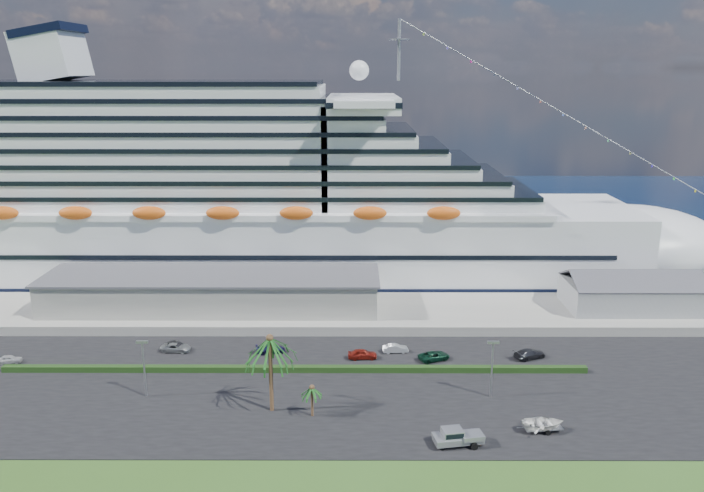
{
  "coord_description": "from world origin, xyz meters",
  "views": [
    {
      "loc": [
        0.95,
        -79.17,
        44.48
      ],
      "look_at": [
        0.64,
        30.0,
        16.07
      ],
      "focal_mm": 35.0,
      "sensor_mm": 36.0,
      "label": 1
    }
  ],
  "objects_px": {
    "cruise_ship": "(248,203)",
    "pickup_truck": "(458,436)",
    "parked_car_3": "(270,349)",
    "boat_trailer": "(543,423)"
  },
  "relations": [
    {
      "from": "cruise_ship",
      "to": "pickup_truck",
      "type": "height_order",
      "value": "cruise_ship"
    },
    {
      "from": "parked_car_3",
      "to": "pickup_truck",
      "type": "xyz_separation_m",
      "value": [
        25.98,
        -27.85,
        0.5
      ]
    },
    {
      "from": "cruise_ship",
      "to": "parked_car_3",
      "type": "distance_m",
      "value": 44.78
    },
    {
      "from": "parked_car_3",
      "to": "pickup_truck",
      "type": "bearing_deg",
      "value": -150.03
    },
    {
      "from": "cruise_ship",
      "to": "parked_car_3",
      "type": "bearing_deg",
      "value": -77.48
    },
    {
      "from": "parked_car_3",
      "to": "boat_trailer",
      "type": "bearing_deg",
      "value": -136.51
    },
    {
      "from": "boat_trailer",
      "to": "parked_car_3",
      "type": "bearing_deg",
      "value": 146.52
    },
    {
      "from": "boat_trailer",
      "to": "pickup_truck",
      "type": "bearing_deg",
      "value": -163.92
    },
    {
      "from": "cruise_ship",
      "to": "boat_trailer",
      "type": "xyz_separation_m",
      "value": [
        46.29,
        -65.47,
        -15.43
      ]
    },
    {
      "from": "cruise_ship",
      "to": "parked_car_3",
      "type": "height_order",
      "value": "cruise_ship"
    }
  ]
}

